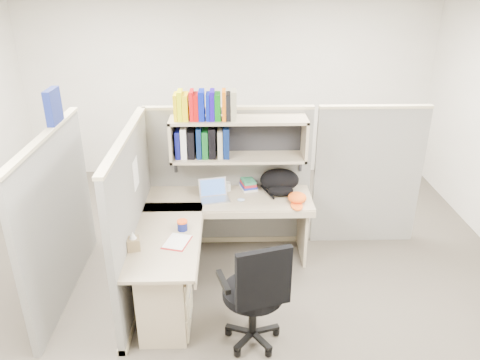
{
  "coord_description": "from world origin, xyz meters",
  "views": [
    {
      "loc": [
        0.01,
        -3.85,
        2.94
      ],
      "look_at": [
        0.11,
        0.25,
        1.08
      ],
      "focal_mm": 35.0,
      "sensor_mm": 36.0,
      "label": 1
    }
  ],
  "objects_px": {
    "backpack": "(280,182)",
    "task_chair": "(255,309)",
    "desk": "(185,268)",
    "laptop": "(215,191)",
    "snack_canister": "(182,225)"
  },
  "relations": [
    {
      "from": "desk",
      "to": "backpack",
      "type": "height_order",
      "value": "backpack"
    },
    {
      "from": "task_chair",
      "to": "snack_canister",
      "type": "bearing_deg",
      "value": 132.29
    },
    {
      "from": "task_chair",
      "to": "laptop",
      "type": "bearing_deg",
      "value": 105.22
    },
    {
      "from": "desk",
      "to": "backpack",
      "type": "distance_m",
      "value": 1.42
    },
    {
      "from": "desk",
      "to": "backpack",
      "type": "xyz_separation_m",
      "value": [
        0.95,
        0.97,
        0.42
      ]
    },
    {
      "from": "desk",
      "to": "laptop",
      "type": "relative_size",
      "value": 5.93
    },
    {
      "from": "backpack",
      "to": "task_chair",
      "type": "xyz_separation_m",
      "value": [
        -0.34,
        -1.47,
        -0.48
      ]
    },
    {
      "from": "backpack",
      "to": "task_chair",
      "type": "distance_m",
      "value": 1.58
    },
    {
      "from": "laptop",
      "to": "backpack",
      "type": "height_order",
      "value": "backpack"
    },
    {
      "from": "backpack",
      "to": "task_chair",
      "type": "bearing_deg",
      "value": -105.24
    },
    {
      "from": "backpack",
      "to": "snack_canister",
      "type": "distance_m",
      "value": 1.25
    },
    {
      "from": "backpack",
      "to": "snack_canister",
      "type": "xyz_separation_m",
      "value": [
        -0.98,
        -0.77,
        -0.07
      ]
    },
    {
      "from": "backpack",
      "to": "desk",
      "type": "bearing_deg",
      "value": -136.77
    },
    {
      "from": "desk",
      "to": "laptop",
      "type": "bearing_deg",
      "value": 72.36
    },
    {
      "from": "laptop",
      "to": "snack_canister",
      "type": "relative_size",
      "value": 2.99
    }
  ]
}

